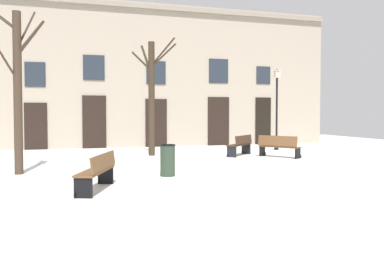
# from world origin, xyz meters

# --- Properties ---
(ground_plane) EXTENTS (32.27, 32.27, 0.00)m
(ground_plane) POSITION_xyz_m (0.00, 0.00, 0.00)
(ground_plane) COLOR white
(building_facade) EXTENTS (20.17, 0.60, 7.78)m
(building_facade) POSITION_xyz_m (-0.00, 8.11, 3.93)
(building_facade) COLOR tan
(building_facade) RESTS_ON ground
(tree_right_of_center) EXTENTS (1.97, 1.78, 5.18)m
(tree_right_of_center) POSITION_xyz_m (-5.97, -0.46, 2.63)
(tree_right_of_center) COLOR #423326
(tree_right_of_center) RESTS_ON ground
(tree_center) EXTENTS (1.75, 1.76, 5.08)m
(tree_center) POSITION_xyz_m (-1.23, 3.61, 2.64)
(tree_center) COLOR #382B1E
(tree_center) RESTS_ON ground
(streetlamp) EXTENTS (0.30, 0.30, 4.02)m
(streetlamp) POSITION_xyz_m (5.23, 4.47, 2.45)
(streetlamp) COLOR black
(streetlamp) RESTS_ON ground
(litter_bin) EXTENTS (0.46, 0.46, 0.91)m
(litter_bin) POSITION_xyz_m (-1.78, -2.05, 0.46)
(litter_bin) COLOR #2D3D2D
(litter_bin) RESTS_ON ground
(bench_by_litter_bin) EXTENTS (1.55, 1.51, 0.89)m
(bench_by_litter_bin) POSITION_xyz_m (2.41, 2.43, 0.47)
(bench_by_litter_bin) COLOR #3D2819
(bench_by_litter_bin) RESTS_ON ground
(bench_far_corner) EXTENTS (1.04, 1.88, 0.87)m
(bench_far_corner) POSITION_xyz_m (-3.82, -3.66, 0.46)
(bench_far_corner) COLOR brown
(bench_far_corner) RESTS_ON ground
(bench_back_to_back_right) EXTENTS (1.38, 1.70, 0.90)m
(bench_back_to_back_right) POSITION_xyz_m (3.67, 1.39, 0.46)
(bench_back_to_back_right) COLOR brown
(bench_back_to_back_right) RESTS_ON ground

